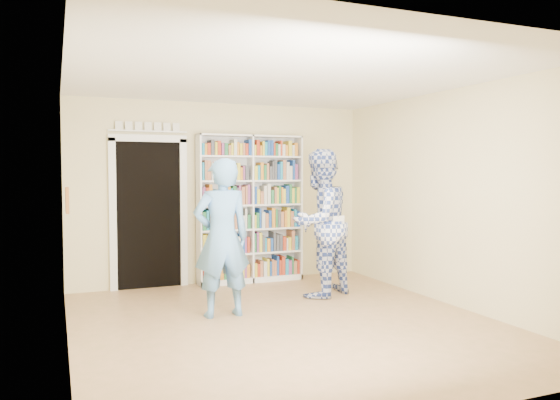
# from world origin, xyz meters

# --- Properties ---
(floor) EXTENTS (5.00, 5.00, 0.00)m
(floor) POSITION_xyz_m (0.00, 0.00, 0.00)
(floor) COLOR olive
(floor) RESTS_ON ground
(ceiling) EXTENTS (5.00, 5.00, 0.00)m
(ceiling) POSITION_xyz_m (0.00, 0.00, 2.70)
(ceiling) COLOR white
(ceiling) RESTS_ON wall_back
(wall_back) EXTENTS (4.50, 0.00, 4.50)m
(wall_back) POSITION_xyz_m (0.00, 2.50, 1.35)
(wall_back) COLOR beige
(wall_back) RESTS_ON floor
(wall_left) EXTENTS (0.00, 5.00, 5.00)m
(wall_left) POSITION_xyz_m (-2.25, 0.00, 1.35)
(wall_left) COLOR beige
(wall_left) RESTS_ON floor
(wall_right) EXTENTS (0.00, 5.00, 5.00)m
(wall_right) POSITION_xyz_m (2.25, 0.00, 1.35)
(wall_right) COLOR beige
(wall_right) RESTS_ON floor
(bookshelf) EXTENTS (1.62, 0.30, 2.22)m
(bookshelf) POSITION_xyz_m (0.39, 2.34, 1.12)
(bookshelf) COLOR white
(bookshelf) RESTS_ON floor
(doorway) EXTENTS (1.10, 0.08, 2.43)m
(doorway) POSITION_xyz_m (-1.10, 2.48, 1.18)
(doorway) COLOR black
(doorway) RESTS_ON floor
(wall_art) EXTENTS (0.03, 0.25, 0.25)m
(wall_art) POSITION_xyz_m (-2.23, 0.20, 1.40)
(wall_art) COLOR brown
(wall_art) RESTS_ON wall_left
(man_blue) EXTENTS (0.67, 0.44, 1.83)m
(man_blue) POSITION_xyz_m (-0.57, 0.59, 0.91)
(man_blue) COLOR #588EC4
(man_blue) RESTS_ON floor
(man_plaid) EXTENTS (1.19, 1.09, 1.98)m
(man_plaid) POSITION_xyz_m (0.93, 1.08, 0.99)
(man_plaid) COLOR navy
(man_plaid) RESTS_ON floor
(paper_sheet) EXTENTS (0.20, 0.06, 0.28)m
(paper_sheet) POSITION_xyz_m (1.09, 0.83, 0.96)
(paper_sheet) COLOR white
(paper_sheet) RESTS_ON man_plaid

